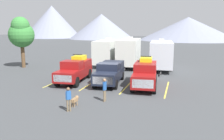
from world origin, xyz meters
The scene contains 16 objects.
ground_plane centered at (0.00, 0.00, 0.00)m, with size 240.00×240.00×0.00m, color #3F4244.
pickup_truck_a centered at (-3.55, 0.44, 1.19)m, with size 2.51×5.75×2.58m.
pickup_truck_b centered at (-0.08, 0.66, 1.08)m, with size 2.55×5.54×2.02m.
pickup_truck_c centered at (3.27, 0.44, 1.21)m, with size 2.48×5.67×2.65m.
lot_stripe_a centered at (-5.22, 0.11, 0.00)m, with size 0.12×5.50×0.01m, color gold.
lot_stripe_b centered at (-1.74, 0.11, 0.00)m, with size 0.12×5.50×0.01m, color gold.
lot_stripe_c centered at (1.74, 0.11, 0.00)m, with size 0.12×5.50×0.01m, color gold.
lot_stripe_d centered at (5.22, 0.11, 0.00)m, with size 0.12×5.50×0.01m, color gold.
camper_trailer_a centered at (-3.56, 10.37, 1.99)m, with size 3.00×8.19×3.78m.
camper_trailer_b centered at (-0.42, 10.40, 2.09)m, with size 3.11×8.70×3.97m.
camper_trailer_c centered at (3.89, 9.28, 2.01)m, with size 3.19×8.08×3.81m.
person_a centered at (-0.35, -7.05, 0.90)m, with size 0.29×0.28×1.56m.
person_b centered at (1.18, -4.54, 0.96)m, with size 0.23×0.37×1.67m.
dog centered at (-0.42, -5.99, 0.44)m, with size 0.26×0.87×0.65m.
tree_a centered at (-13.55, 5.52, 4.52)m, with size 3.25×3.25×6.55m.
mountain_ridge centered at (2.39, 85.15, 6.91)m, with size 152.93×44.87×16.99m.
Camera 1 is at (6.19, -19.19, 5.20)m, focal length 36.25 mm.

